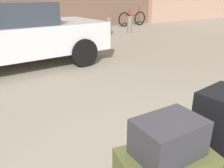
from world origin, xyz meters
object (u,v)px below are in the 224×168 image
(suitcase_black_rear_right, at_px, (220,133))
(duffel_bag_charcoal_topmost_pile, at_px, (168,138))
(bicycle_leaning, at_px, (132,19))
(parked_car, at_px, (3,34))
(bollard_kerb_near, at_px, (76,29))
(bollard_kerb_far, at_px, (130,25))
(bollard_kerb_mid, at_px, (109,26))

(suitcase_black_rear_right, bearing_deg, duffel_bag_charcoal_topmost_pile, 173.05)
(bicycle_leaning, bearing_deg, parked_car, -146.55)
(suitcase_black_rear_right, bearing_deg, bollard_kerb_near, 66.59)
(suitcase_black_rear_right, distance_m, bollard_kerb_far, 8.75)
(bicycle_leaning, height_order, bollard_kerb_far, bicycle_leaning)
(duffel_bag_charcoal_topmost_pile, distance_m, bollard_kerb_near, 7.90)
(suitcase_black_rear_right, xyz_separation_m, duffel_bag_charcoal_topmost_pile, (-0.52, -0.00, 0.15))
(bicycle_leaning, xyz_separation_m, bollard_kerb_far, (-1.52, -1.86, -0.03))
(suitcase_black_rear_right, distance_m, bollard_kerb_near, 7.73)
(duffel_bag_charcoal_topmost_pile, xyz_separation_m, parked_car, (-0.20, 4.74, -0.04))
(suitcase_black_rear_right, relative_size, parked_car, 0.14)
(suitcase_black_rear_right, height_order, bollard_kerb_mid, suitcase_black_rear_right)
(parked_car, distance_m, bollard_kerb_mid, 5.09)
(parked_car, xyz_separation_m, bollard_kerb_near, (2.89, 2.68, -0.41))
(duffel_bag_charcoal_topmost_pile, relative_size, bollard_kerb_mid, 0.56)
(bollard_kerb_mid, distance_m, bollard_kerb_far, 1.05)
(suitcase_black_rear_right, relative_size, bicycle_leaning, 0.36)
(suitcase_black_rear_right, relative_size, bollard_kerb_far, 0.90)
(bollard_kerb_near, distance_m, bollard_kerb_far, 2.47)
(bicycle_leaning, relative_size, bollard_kerb_far, 2.54)
(bicycle_leaning, bearing_deg, suitcase_black_rear_right, -123.57)
(bollard_kerb_near, xyz_separation_m, bollard_kerb_far, (2.47, 0.00, 0.00))
(suitcase_black_rear_right, relative_size, duffel_bag_charcoal_topmost_pile, 1.61)
(bollard_kerb_far, bearing_deg, parked_car, -153.39)
(duffel_bag_charcoal_topmost_pile, distance_m, bollard_kerb_mid, 8.49)
(suitcase_black_rear_right, relative_size, bollard_kerb_mid, 0.90)
(suitcase_black_rear_right, height_order, bollard_kerb_far, suitcase_black_rear_right)
(bollard_kerb_near, height_order, bollard_kerb_mid, same)
(suitcase_black_rear_right, height_order, bicycle_leaning, suitcase_black_rear_right)
(bicycle_leaning, xyz_separation_m, bollard_kerb_near, (-4.00, -1.86, -0.03))
(bollard_kerb_mid, bearing_deg, duffel_bag_charcoal_topmost_pile, -118.96)
(bollard_kerb_near, height_order, bollard_kerb_far, same)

